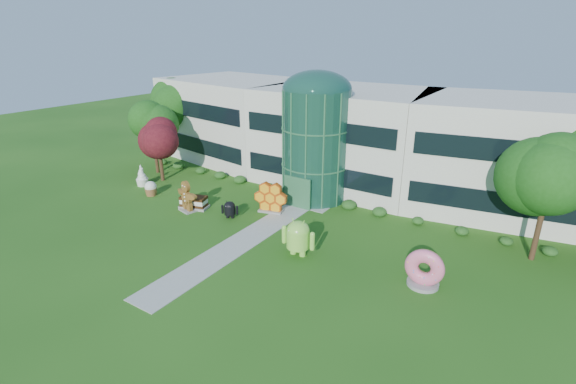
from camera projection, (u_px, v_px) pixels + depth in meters
The scene contains 14 objects.
ground at pixel (231, 249), 29.51m from camera, with size 140.00×140.00×0.00m, color #215114.
building at pixel (345, 135), 41.95m from camera, with size 46.00×15.00×9.30m, color beige, non-canonical shape.
atrium at pixel (316, 146), 37.16m from camera, with size 6.00×6.00×9.80m, color #194738.
walkway at pixel (248, 238), 31.07m from camera, with size 2.40×20.00×0.04m, color #9E9E93.
tree_red at pixel (160, 152), 42.18m from camera, with size 4.00×4.00×6.00m, color #3F0C14, non-canonical shape.
trees_backdrop at pixel (321, 151), 38.19m from camera, with size 52.00×8.00×8.40m, color #1A4E13, non-canonical shape.
android_green at pixel (298, 235), 28.27m from camera, with size 2.59×1.73×2.94m, color #8ADA46, non-canonical shape.
android_black at pixel (230, 208), 34.17m from camera, with size 1.50×1.00×1.70m, color black, non-canonical shape.
donut at pixel (425, 267), 24.86m from camera, with size 2.37×1.14×2.47m, color #D45077, non-canonical shape.
gingerbread at pixel (186, 196), 35.36m from camera, with size 2.97×1.14×2.74m, color brown, non-canonical shape.
ice_cream_sandwich at pixel (194, 202), 36.21m from camera, with size 2.47×1.23×1.10m, color black, non-canonical shape.
honeycomb at pixel (271, 199), 35.24m from camera, with size 3.03×1.08×2.38m, color #FFA419, non-canonical shape.
froyo at pixel (142, 175), 41.36m from camera, with size 1.26×1.26×2.16m, color white, non-canonical shape.
cupcake at pixel (151, 188), 39.01m from camera, with size 1.17×1.17×1.40m, color white, non-canonical shape.
Camera 1 is at (17.61, -19.70, 14.33)m, focal length 26.00 mm.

